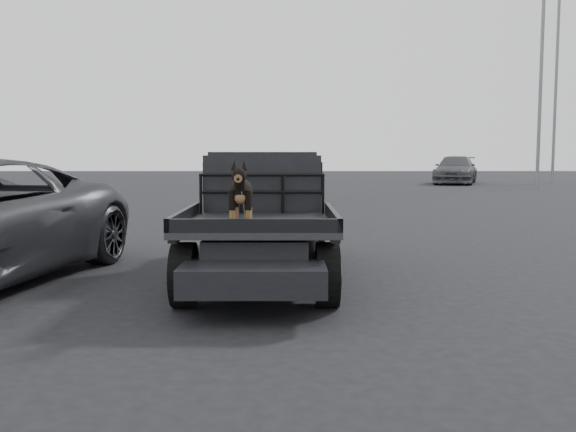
{
  "coord_description": "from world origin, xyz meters",
  "views": [
    {
      "loc": [
        0.13,
        -6.91,
        1.77
      ],
      "look_at": [
        0.14,
        -0.3,
        1.13
      ],
      "focal_mm": 40.0,
      "sensor_mm": 36.0,
      "label": 1
    }
  ],
  "objects_px": {
    "flatbed_ute": "(262,247)",
    "dog": "(241,196)",
    "floodlight_far": "(557,62)",
    "floodlight_mid": "(542,51)",
    "distant_car_b": "(456,170)"
  },
  "relations": [
    {
      "from": "dog",
      "to": "floodlight_mid",
      "type": "distance_m",
      "value": 29.66
    },
    {
      "from": "flatbed_ute",
      "to": "floodlight_mid",
      "type": "distance_m",
      "value": 28.25
    },
    {
      "from": "floodlight_far",
      "to": "dog",
      "type": "bearing_deg",
      "value": -117.71
    },
    {
      "from": "flatbed_ute",
      "to": "floodlight_mid",
      "type": "height_order",
      "value": "floodlight_mid"
    },
    {
      "from": "floodlight_mid",
      "to": "flatbed_ute",
      "type": "bearing_deg",
      "value": -118.9
    },
    {
      "from": "floodlight_mid",
      "to": "floodlight_far",
      "type": "distance_m",
      "value": 6.8
    },
    {
      "from": "floodlight_mid",
      "to": "floodlight_far",
      "type": "xyz_separation_m",
      "value": [
        3.25,
        5.96,
        0.26
      ]
    },
    {
      "from": "flatbed_ute",
      "to": "floodlight_far",
      "type": "bearing_deg",
      "value": 61.16
    },
    {
      "from": "floodlight_mid",
      "to": "floodlight_far",
      "type": "relative_size",
      "value": 0.96
    },
    {
      "from": "flatbed_ute",
      "to": "dog",
      "type": "bearing_deg",
      "value": -95.18
    },
    {
      "from": "distant_car_b",
      "to": "floodlight_mid",
      "type": "height_order",
      "value": "floodlight_mid"
    },
    {
      "from": "flatbed_ute",
      "to": "floodlight_far",
      "type": "relative_size",
      "value": 0.41
    },
    {
      "from": "flatbed_ute",
      "to": "floodlight_mid",
      "type": "relative_size",
      "value": 0.42
    },
    {
      "from": "flatbed_ute",
      "to": "dog",
      "type": "height_order",
      "value": "dog"
    },
    {
      "from": "flatbed_ute",
      "to": "floodlight_mid",
      "type": "xyz_separation_m",
      "value": [
        13.29,
        24.07,
        6.52
      ]
    }
  ]
}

